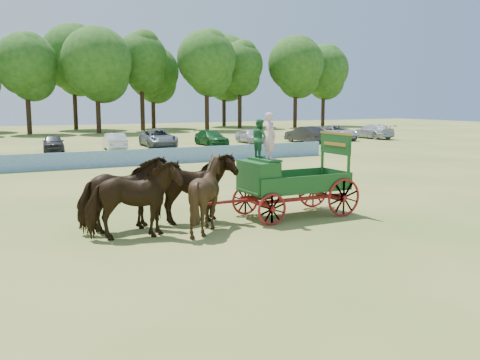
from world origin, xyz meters
The scene contains 9 objects.
ground centered at (0.00, 0.00, 0.00)m, with size 160.00×160.00×0.00m, color #AB934D.
horse_lead_left centered at (-7.85, -0.13, 1.20)m, with size 1.29×2.83×2.39m, color black.
horse_lead_right centered at (-7.85, 0.97, 1.20)m, with size 1.29×2.83×2.39m, color black.
horse_wheel_left centered at (-5.45, -0.13, 1.20)m, with size 1.93×2.18×2.40m, color black.
horse_wheel_right centered at (-5.45, 0.97, 1.20)m, with size 1.29×2.83×2.39m, color black.
farm_dray centered at (-2.47, 0.43, 1.57)m, with size 6.00×2.00×3.76m.
sponsor_banner centered at (-1.00, 18.00, 0.53)m, with size 26.00×0.08×1.05m, color #1B5896.
parked_cars centered at (3.23, 30.11, 0.76)m, with size 56.32×7.63×1.64m.
treeline centered at (-0.85, 59.54, 9.53)m, with size 93.69×23.14×15.05m.
Camera 1 is at (-12.27, -15.57, 4.14)m, focal length 40.00 mm.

